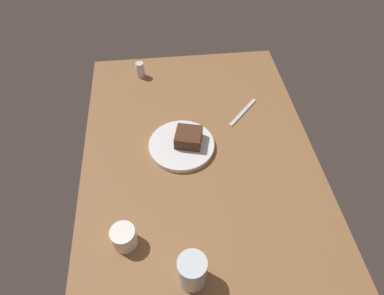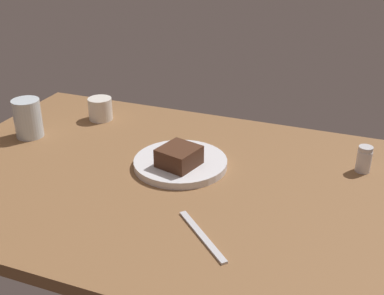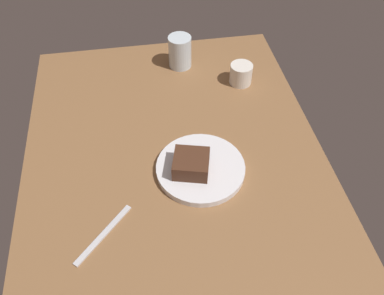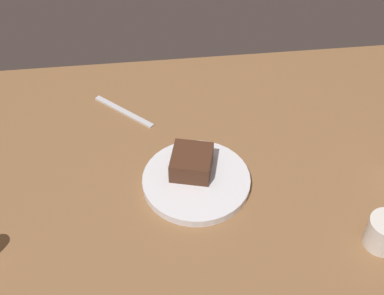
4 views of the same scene
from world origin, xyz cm
name	(u,v)px [view 4 (image 4 of 4)]	position (x,y,z in cm)	size (l,w,h in cm)	color
dining_table	(205,168)	(0.00, 0.00, 1.50)	(120.00, 84.00, 3.00)	brown
dessert_plate	(196,181)	(2.72, 6.12, 3.96)	(24.12, 24.12, 1.91)	silver
chocolate_cake_slice	(192,162)	(3.47, 3.42, 7.30)	(9.27, 8.81, 4.78)	#472819
butter_knife	(124,111)	(18.33, -20.27, 3.25)	(19.00, 1.40, 0.50)	silver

